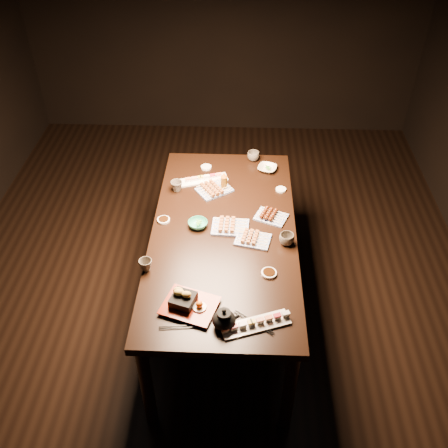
# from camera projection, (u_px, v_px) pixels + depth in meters

# --- Properties ---
(ground) EXTENTS (5.00, 5.00, 0.00)m
(ground) POSITION_uv_depth(u_px,v_px,m) (211.00, 292.00, 3.72)
(ground) COLOR black
(ground) RESTS_ON ground
(dining_table) EXTENTS (1.06, 1.87, 0.75)m
(dining_table) POSITION_uv_depth(u_px,v_px,m) (224.00, 274.00, 3.35)
(dining_table) COLOR black
(dining_table) RESTS_ON ground
(sushi_platter_near) EXTENTS (0.37, 0.22, 0.04)m
(sushi_platter_near) POSITION_uv_depth(u_px,v_px,m) (256.00, 323.00, 2.53)
(sushi_platter_near) COLOR white
(sushi_platter_near) RESTS_ON dining_table
(sushi_platter_far) EXTENTS (0.35, 0.19, 0.04)m
(sushi_platter_far) POSITION_uv_depth(u_px,v_px,m) (204.00, 178.00, 3.52)
(sushi_platter_far) COLOR white
(sushi_platter_far) RESTS_ON dining_table
(yakitori_plate_center) EXTENTS (0.24, 0.18, 0.06)m
(yakitori_plate_center) POSITION_uv_depth(u_px,v_px,m) (230.00, 225.00, 3.11)
(yakitori_plate_center) COLOR #828EB6
(yakitori_plate_center) RESTS_ON dining_table
(yakitori_plate_right) EXTENTS (0.24, 0.19, 0.05)m
(yakitori_plate_right) POSITION_uv_depth(u_px,v_px,m) (253.00, 237.00, 3.02)
(yakitori_plate_right) COLOR #828EB6
(yakitori_plate_right) RESTS_ON dining_table
(yakitori_plate_left) EXTENTS (0.28, 0.26, 0.06)m
(yakitori_plate_left) POSITION_uv_depth(u_px,v_px,m) (214.00, 187.00, 3.42)
(yakitori_plate_left) COLOR #828EB6
(yakitori_plate_left) RESTS_ON dining_table
(tsukune_plate) EXTENTS (0.23, 0.21, 0.05)m
(tsukune_plate) POSITION_uv_depth(u_px,v_px,m) (271.00, 215.00, 3.19)
(tsukune_plate) COLOR #828EB6
(tsukune_plate) RESTS_ON dining_table
(edamame_bowl_green) EXTENTS (0.13, 0.13, 0.04)m
(edamame_bowl_green) POSITION_uv_depth(u_px,v_px,m) (198.00, 224.00, 3.13)
(edamame_bowl_green) COLOR #329A73
(edamame_bowl_green) RESTS_ON dining_table
(edamame_bowl_cream) EXTENTS (0.17, 0.17, 0.03)m
(edamame_bowl_cream) POSITION_uv_depth(u_px,v_px,m) (267.00, 168.00, 3.62)
(edamame_bowl_cream) COLOR beige
(edamame_bowl_cream) RESTS_ON dining_table
(tempura_tray) EXTENTS (0.33, 0.30, 0.10)m
(tempura_tray) POSITION_uv_depth(u_px,v_px,m) (190.00, 301.00, 2.60)
(tempura_tray) COLOR black
(tempura_tray) RESTS_ON dining_table
(teacup_near_left) EXTENTS (0.09, 0.09, 0.07)m
(teacup_near_left) POSITION_uv_depth(u_px,v_px,m) (146.00, 265.00, 2.83)
(teacup_near_left) COLOR #4B4439
(teacup_near_left) RESTS_ON dining_table
(teacup_mid_right) EXTENTS (0.11, 0.11, 0.07)m
(teacup_mid_right) POSITION_uv_depth(u_px,v_px,m) (287.00, 239.00, 3.00)
(teacup_mid_right) COLOR #4B4439
(teacup_mid_right) RESTS_ON dining_table
(teacup_far_left) EXTENTS (0.08, 0.08, 0.07)m
(teacup_far_left) POSITION_uv_depth(u_px,v_px,m) (177.00, 186.00, 3.41)
(teacup_far_left) COLOR #4B4439
(teacup_far_left) RESTS_ON dining_table
(teacup_far_right) EXTENTS (0.11, 0.11, 0.07)m
(teacup_far_right) POSITION_uv_depth(u_px,v_px,m) (253.00, 156.00, 3.71)
(teacup_far_right) COLOR #4B4439
(teacup_far_right) RESTS_ON dining_table
(teapot) EXTENTS (0.17, 0.17, 0.12)m
(teapot) POSITION_uv_depth(u_px,v_px,m) (224.00, 318.00, 2.50)
(teapot) COLOR black
(teapot) RESTS_ON dining_table
(condiment_bottle) EXTENTS (0.06, 0.06, 0.14)m
(condiment_bottle) POSITION_uv_depth(u_px,v_px,m) (224.00, 181.00, 3.41)
(condiment_bottle) COLOR #623C0D
(condiment_bottle) RESTS_ON dining_table
(sauce_dish_west) EXTENTS (0.08, 0.08, 0.01)m
(sauce_dish_west) POSITION_uv_depth(u_px,v_px,m) (164.00, 220.00, 3.18)
(sauce_dish_west) COLOR white
(sauce_dish_west) RESTS_ON dining_table
(sauce_dish_east) EXTENTS (0.09, 0.09, 0.01)m
(sauce_dish_east) POSITION_uv_depth(u_px,v_px,m) (281.00, 189.00, 3.44)
(sauce_dish_east) COLOR white
(sauce_dish_east) RESTS_ON dining_table
(sauce_dish_se) EXTENTS (0.09, 0.09, 0.02)m
(sauce_dish_se) POSITION_uv_depth(u_px,v_px,m) (269.00, 273.00, 2.82)
(sauce_dish_se) COLOR white
(sauce_dish_se) RESTS_ON dining_table
(sauce_dish_nw) EXTENTS (0.08, 0.08, 0.01)m
(sauce_dish_nw) POSITION_uv_depth(u_px,v_px,m) (206.00, 167.00, 3.65)
(sauce_dish_nw) COLOR white
(sauce_dish_nw) RESTS_ON dining_table
(chopsticks_near) EXTENTS (0.24, 0.05, 0.01)m
(chopsticks_near) POSITION_uv_depth(u_px,v_px,m) (182.00, 327.00, 2.53)
(chopsticks_near) COLOR black
(chopsticks_near) RESTS_ON dining_table
(chopsticks_se) EXTENTS (0.21, 0.16, 0.01)m
(chopsticks_se) POSITION_uv_depth(u_px,v_px,m) (254.00, 322.00, 2.55)
(chopsticks_se) COLOR black
(chopsticks_se) RESTS_ON dining_table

